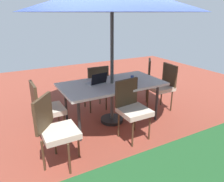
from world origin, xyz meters
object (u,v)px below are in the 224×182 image
object	(u,v)px
cup	(132,78)
dining_table	(112,86)
chair_west	(163,85)
chair_north	(132,107)
chair_northeast	(55,128)
laptop	(97,82)
chair_south	(96,85)
chair_east	(45,107)
chair_southwest	(142,77)

from	to	relation	value
cup	dining_table	bearing A→B (deg)	-9.67
chair_west	chair_north	bearing A→B (deg)	-57.12
chair_north	cup	world-z (taller)	chair_north
chair_northeast	cup	xyz separation A→B (m)	(-1.65, -0.66, 0.27)
dining_table	chair_northeast	xyz separation A→B (m)	(1.25, 0.73, -0.17)
chair_west	laptop	bearing A→B (deg)	-88.14
cup	chair_north	bearing A→B (deg)	56.85
chair_south	chair_west	world-z (taller)	same
chair_north	laptop	size ratio (longest dim) A/B	2.76
chair_south	laptop	size ratio (longest dim) A/B	2.76
chair_east	chair_north	bearing A→B (deg)	-118.02
chair_east	laptop	distance (m)	1.00
chair_southwest	laptop	distance (m)	1.57
chair_southwest	cup	world-z (taller)	chair_southwest
chair_east	laptop	xyz separation A→B (m)	(-0.96, -0.07, 0.27)
cup	chair_south	bearing A→B (deg)	-58.34
chair_southwest	cup	bearing A→B (deg)	-10.55
laptop	chair_north	bearing A→B (deg)	102.17
dining_table	chair_north	world-z (taller)	chair_north
chair_east	dining_table	bearing A→B (deg)	-90.73
chair_southwest	laptop	xyz separation A→B (m)	(1.43, 0.57, 0.27)
chair_east	chair_northeast	xyz separation A→B (m)	(0.03, 0.74, 0.00)
chair_west	cup	size ratio (longest dim) A/B	9.50
chair_south	chair_west	xyz separation A→B (m)	(-1.27, 0.64, 0.00)
dining_table	cup	size ratio (longest dim) A/B	18.18
chair_east	chair_south	bearing A→B (deg)	-62.51
chair_northeast	chair_west	xyz separation A→B (m)	(-2.48, -0.72, 0.00)
chair_northeast	cup	bearing A→B (deg)	-29.03
chair_west	laptop	distance (m)	1.52
chair_south	cup	xyz separation A→B (m)	(-0.43, 0.70, 0.27)
dining_table	chair_northeast	bearing A→B (deg)	30.25
chair_southwest	chair_south	distance (m)	1.21
chair_east	chair_northeast	size ratio (longest dim) A/B	1.00
chair_east	cup	xyz separation A→B (m)	(-1.62, 0.07, 0.27)
chair_north	chair_northeast	distance (m)	1.28
chair_northeast	chair_south	bearing A→B (deg)	-2.62
chair_north	chair_southwest	bearing A→B (deg)	41.81
chair_southwest	chair_northeast	size ratio (longest dim) A/B	1.00
chair_west	laptop	xyz separation A→B (m)	(1.49, -0.08, 0.27)
dining_table	chair_west	bearing A→B (deg)	179.68
laptop	chair_east	bearing A→B (deg)	-4.76
chair_north	chair_south	size ratio (longest dim) A/B	1.00
chair_north	laptop	xyz separation A→B (m)	(0.28, -0.72, 0.27)
chair_east	chair_north	world-z (taller)	same
chair_east	cup	distance (m)	1.65
dining_table	laptop	xyz separation A→B (m)	(0.26, -0.08, 0.10)
chair_southwest	chair_north	distance (m)	1.73
chair_west	chair_south	bearing A→B (deg)	-111.81
chair_north	chair_south	xyz separation A→B (m)	(0.06, -1.28, 0.00)
chair_southwest	chair_south	world-z (taller)	same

